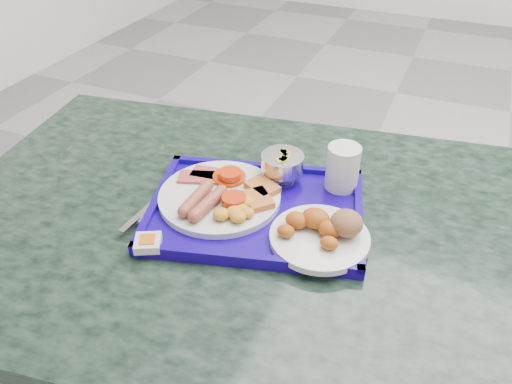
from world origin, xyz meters
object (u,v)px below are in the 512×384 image
main_plate (223,196)px  fruit_bowl (282,163)px  juice_cup (343,166)px  tray (256,211)px  table (251,289)px  bread_plate (323,231)px

main_plate → fruit_bowl: fruit_bowl is taller
juice_cup → tray: bearing=-133.6°
table → bread_plate: 0.27m
juice_cup → bread_plate: bearing=-85.5°
juice_cup → fruit_bowl: bearing=-168.7°
main_plate → juice_cup: (0.20, 0.14, 0.04)m
table → juice_cup: juice_cup is taller
main_plate → fruit_bowl: bearing=55.6°
table → fruit_bowl: fruit_bowl is taller
tray → main_plate: main_plate is taller
bread_plate → fruit_bowl: bearing=132.2°
main_plate → bread_plate: bread_plate is taller
main_plate → bread_plate: 0.21m
bread_plate → juice_cup: (-0.01, 0.17, 0.03)m
main_plate → tray: bearing=2.6°
tray → main_plate: (-0.07, -0.00, 0.02)m
bread_plate → fruit_bowl: fruit_bowl is taller
bread_plate → juice_cup: juice_cup is taller
main_plate → bread_plate: size_ratio=1.35×
bread_plate → juice_cup: bearing=94.5°
table → tray: bearing=71.9°
bread_plate → tray: bearing=166.9°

